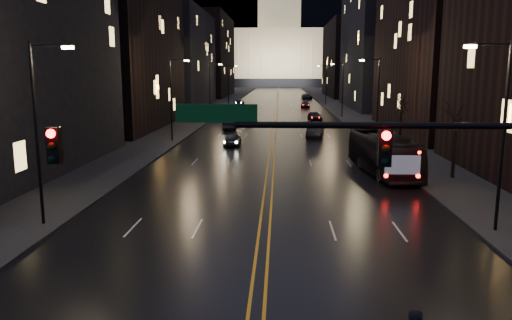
# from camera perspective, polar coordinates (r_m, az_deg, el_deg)

# --- Properties ---
(road) EXTENTS (20.00, 320.00, 0.02)m
(road) POSITION_cam_1_polar(r_m,az_deg,el_deg) (143.51, 2.48, 7.09)
(road) COLOR black
(road) RESTS_ON ground
(sidewalk_left) EXTENTS (8.00, 320.00, 0.16)m
(sidewalk_left) POSITION_cam_1_polar(r_m,az_deg,el_deg) (144.25, -3.14, 7.13)
(sidewalk_left) COLOR black
(sidewalk_left) RESTS_ON ground
(sidewalk_right) EXTENTS (8.00, 320.00, 0.16)m
(sidewalk_right) POSITION_cam_1_polar(r_m,az_deg,el_deg) (144.12, 8.09, 7.04)
(sidewalk_right) COLOR black
(sidewalk_right) RESTS_ON ground
(center_line) EXTENTS (0.62, 320.00, 0.01)m
(center_line) POSITION_cam_1_polar(r_m,az_deg,el_deg) (143.51, 2.48, 7.10)
(center_line) COLOR orange
(center_line) RESTS_ON road
(building_left_mid) EXTENTS (12.00, 30.00, 28.00)m
(building_left_mid) POSITION_cam_1_polar(r_m,az_deg,el_deg) (71.00, -15.61, 14.93)
(building_left_mid) COLOR black
(building_left_mid) RESTS_ON ground
(building_left_far) EXTENTS (12.00, 34.00, 20.00)m
(building_left_far) POSITION_cam_1_polar(r_m,az_deg,el_deg) (107.54, -9.08, 11.28)
(building_left_far) COLOR black
(building_left_far) RESTS_ON ground
(building_left_dist) EXTENTS (12.00, 40.00, 24.00)m
(building_left_dist) POSITION_cam_1_polar(r_m,az_deg,el_deg) (154.89, -5.43, 11.72)
(building_left_dist) COLOR black
(building_left_dist) RESTS_ON ground
(building_right_mid) EXTENTS (12.00, 34.00, 26.00)m
(building_right_mid) POSITION_cam_1_polar(r_m,az_deg,el_deg) (107.38, 13.98, 12.72)
(building_right_mid) COLOR black
(building_right_mid) RESTS_ON ground
(building_right_dist) EXTENTS (12.00, 40.00, 22.00)m
(building_right_dist) POSITION_cam_1_polar(r_m,az_deg,el_deg) (154.68, 10.48, 11.23)
(building_right_dist) COLOR black
(building_right_dist) RESTS_ON ground
(capitol) EXTENTS (90.00, 50.00, 58.50)m
(capitol) POSITION_cam_1_polar(r_m,az_deg,el_deg) (263.48, 2.65, 12.20)
(capitol) COLOR black
(capitol) RESTS_ON ground
(traffic_signal) EXTENTS (17.29, 0.45, 7.00)m
(traffic_signal) POSITION_cam_1_polar(r_m,az_deg,el_deg) (14.50, 23.74, -0.73)
(traffic_signal) COLOR black
(traffic_signal) RESTS_ON ground
(streetlamp_right_near) EXTENTS (2.13, 0.25, 9.00)m
(streetlamp_right_near) POSITION_cam_1_polar(r_m,az_deg,el_deg) (25.53, 26.11, 3.40)
(streetlamp_right_near) COLOR black
(streetlamp_right_near) RESTS_ON ground
(streetlamp_left_near) EXTENTS (2.13, 0.25, 9.00)m
(streetlamp_left_near) POSITION_cam_1_polar(r_m,az_deg,el_deg) (26.11, -23.49, 3.73)
(streetlamp_left_near) COLOR black
(streetlamp_left_near) RESTS_ON ground
(streetlamp_right_mid) EXTENTS (2.13, 0.25, 9.00)m
(streetlamp_right_mid) POSITION_cam_1_polar(r_m,az_deg,el_deg) (54.31, 13.58, 7.18)
(streetlamp_right_mid) COLOR black
(streetlamp_right_mid) RESTS_ON ground
(streetlamp_left_mid) EXTENTS (2.13, 0.25, 9.00)m
(streetlamp_left_mid) POSITION_cam_1_polar(r_m,az_deg,el_deg) (54.59, -9.52, 7.34)
(streetlamp_left_mid) COLOR black
(streetlamp_left_mid) RESTS_ON ground
(streetlamp_right_far) EXTENTS (2.13, 0.25, 9.00)m
(streetlamp_right_far) POSITION_cam_1_polar(r_m,az_deg,el_deg) (83.95, 9.76, 8.26)
(streetlamp_right_far) COLOR black
(streetlamp_right_far) RESTS_ON ground
(streetlamp_left_far) EXTENTS (2.13, 0.25, 9.00)m
(streetlamp_left_far) POSITION_cam_1_polar(r_m,az_deg,el_deg) (84.13, -5.18, 8.37)
(streetlamp_left_far) COLOR black
(streetlamp_left_far) RESTS_ON ground
(streetlamp_right_dist) EXTENTS (2.13, 0.25, 9.00)m
(streetlamp_right_dist) POSITION_cam_1_polar(r_m,az_deg,el_deg) (113.78, 7.93, 8.77)
(streetlamp_right_dist) COLOR black
(streetlamp_right_dist) RESTS_ON ground
(streetlamp_left_dist) EXTENTS (2.13, 0.25, 9.00)m
(streetlamp_left_dist) POSITION_cam_1_polar(r_m,az_deg,el_deg) (113.91, -3.10, 8.85)
(streetlamp_left_dist) COLOR black
(streetlamp_left_dist) RESTS_ON ground
(tree_right_mid) EXTENTS (2.40, 2.40, 6.65)m
(tree_right_mid) POSITION_cam_1_polar(r_m,az_deg,el_deg) (37.51, 21.95, 4.68)
(tree_right_mid) COLOR black
(tree_right_mid) RESTS_ON ground
(tree_right_far) EXTENTS (2.40, 2.40, 6.65)m
(tree_right_far) POSITION_cam_1_polar(r_m,az_deg,el_deg) (52.85, 16.30, 6.38)
(tree_right_far) COLOR black
(tree_right_far) RESTS_ON ground
(bus) EXTENTS (3.74, 10.94, 2.99)m
(bus) POSITION_cam_1_polar(r_m,az_deg,el_deg) (38.48, 14.32, 0.66)
(bus) COLOR black
(bus) RESTS_ON ground
(oncoming_car_a) EXTENTS (1.75, 4.26, 1.45)m
(oncoming_car_a) POSITION_cam_1_polar(r_m,az_deg,el_deg) (51.31, -2.72, 2.40)
(oncoming_car_a) COLOR black
(oncoming_car_a) RESTS_ON ground
(oncoming_car_b) EXTENTS (2.00, 4.98, 1.61)m
(oncoming_car_b) POSITION_cam_1_polar(r_m,az_deg,el_deg) (65.92, -3.00, 4.19)
(oncoming_car_b) COLOR black
(oncoming_car_b) RESTS_ON ground
(oncoming_car_c) EXTENTS (2.72, 5.87, 1.63)m
(oncoming_car_c) POSITION_cam_1_polar(r_m,az_deg,el_deg) (79.04, -1.39, 5.20)
(oncoming_car_c) COLOR black
(oncoming_car_c) RESTS_ON ground
(oncoming_car_d) EXTENTS (2.17, 4.65, 1.32)m
(oncoming_car_d) POSITION_cam_1_polar(r_m,az_deg,el_deg) (113.58, -1.92, 6.62)
(oncoming_car_d) COLOR black
(oncoming_car_d) RESTS_ON ground
(receding_car_a) EXTENTS (2.40, 5.31, 1.69)m
(receding_car_a) POSITION_cam_1_polar(r_m,az_deg,el_deg) (57.75, 6.77, 3.33)
(receding_car_a) COLOR black
(receding_car_a) RESTS_ON ground
(receding_car_b) EXTENTS (2.26, 4.59, 1.51)m
(receding_car_b) POSITION_cam_1_polar(r_m,az_deg,el_deg) (77.55, 6.72, 4.99)
(receding_car_b) COLOR black
(receding_car_b) RESTS_ON ground
(receding_car_c) EXTENTS (2.17, 4.84, 1.38)m
(receding_car_c) POSITION_cam_1_polar(r_m,az_deg,el_deg) (105.20, 5.66, 6.31)
(receding_car_c) COLOR black
(receding_car_c) RESTS_ON ground
(receding_car_d) EXTENTS (2.86, 5.78, 1.58)m
(receding_car_d) POSITION_cam_1_polar(r_m,az_deg,el_deg) (137.70, 5.85, 7.24)
(receding_car_d) COLOR black
(receding_car_d) RESTS_ON ground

